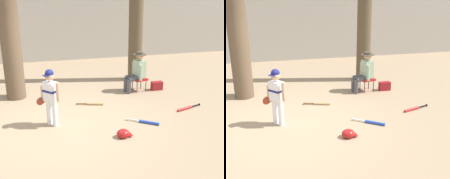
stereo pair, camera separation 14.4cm
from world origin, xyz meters
The scene contains 12 objects.
ground_plane centered at (0.00, 0.00, 0.00)m, with size 60.00×60.00×0.00m, color #9E8466.
concrete_back_wall centered at (0.00, 6.73, 1.33)m, with size 18.00×0.36×2.66m, color #ADA89E.
tree_near_player centered at (-1.06, 2.17, 2.25)m, with size 0.81×0.81×5.32m.
tree_behind_spectator centered at (2.80, 3.00, 2.55)m, with size 0.67×0.67×5.76m.
young_ballplayer centered at (-0.22, 0.09, 0.74)m, with size 0.55×0.48×1.31m.
folding_stool centered at (2.52, 1.81, 0.36)m, with size 0.46×0.46×0.41m.
seated_spectator centered at (2.42, 1.80, 0.64)m, with size 0.68×0.54×1.20m.
handbag_beside_stool centered at (3.08, 1.75, 0.13)m, with size 0.34×0.18×0.26m, color maroon.
bat_wood_tan centered at (0.93, 1.03, 0.03)m, with size 0.70×0.26×0.07m.
bat_blue_youth centered at (1.88, -0.41, 0.03)m, with size 0.66×0.52×0.07m.
bat_red_barrel centered at (3.18, 0.10, 0.03)m, with size 0.77×0.29×0.07m.
batting_helmet_red centered at (1.16, -0.90, 0.08)m, with size 0.32×0.25×0.19m.
Camera 1 is at (-0.49, -6.01, 2.87)m, focal length 46.28 mm.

